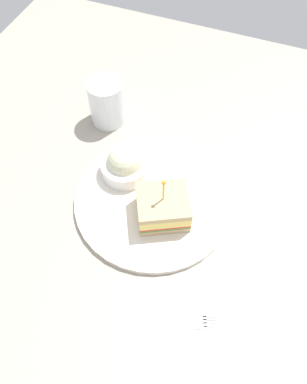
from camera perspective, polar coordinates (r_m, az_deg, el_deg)
The scene contains 8 objects.
ground_plane at distance 73.18cm, azimuth 0.00°, elevation -1.78°, with size 112.06×112.06×2.00cm, color #9E9384.
plate at distance 71.87cm, azimuth 0.00°, elevation -1.13°, with size 29.23×29.23×1.10cm, color silver.
sandwich_half_center at distance 67.31cm, azimuth 1.38°, elevation -2.21°, with size 11.17×11.53×10.33cm.
coleslaw_bowl at distance 73.08cm, azimuth -4.25°, elevation 4.14°, with size 9.16×9.16×6.60cm.
drink_glass at distance 83.00cm, azimuth -6.85°, elevation 12.80°, with size 7.45×7.45×9.78cm.
napkin at distance 62.67cm, azimuth 1.61°, elevation -20.81°, with size 9.30×8.37×0.15cm, color beige.
fork at distance 63.37cm, azimuth 4.98°, elevation -18.51°, with size 5.51×11.10×0.35cm.
knife at distance 62.32cm, azimuth 5.25°, elevation -22.69°, with size 6.12×11.62×0.35cm.
Camera 1 is at (-36.02, -13.94, 61.16)cm, focal length 36.21 mm.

